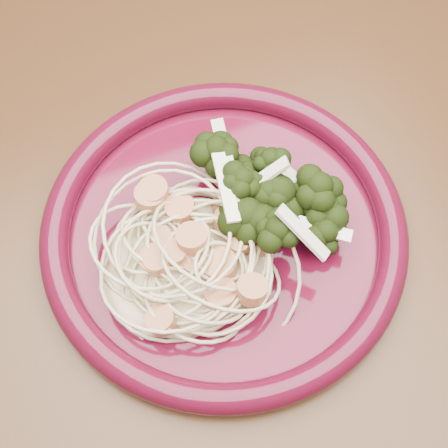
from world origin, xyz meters
TOP-DOWN VIEW (x-y plane):
  - dining_table at (0.00, 0.00)m, footprint 1.20×0.80m
  - dinner_plate at (0.03, 0.01)m, footprint 0.39×0.39m
  - spaghetti_pile at (-0.01, -0.00)m, footprint 0.17×0.16m
  - scallop_cluster at (-0.01, -0.00)m, footprint 0.16×0.16m
  - broccoli_pile at (0.08, 0.04)m, footprint 0.14×0.17m
  - onion_garnish at (0.08, 0.04)m, footprint 0.09×0.11m

SIDE VIEW (x-z plane):
  - dining_table at x=0.00m, z-range 0.28..1.03m
  - dinner_plate at x=0.03m, z-range 0.75..0.77m
  - spaghetti_pile at x=-0.01m, z-range 0.76..0.79m
  - broccoli_pile at x=0.08m, z-range 0.76..0.81m
  - scallop_cluster at x=-0.01m, z-range 0.79..0.83m
  - onion_garnish at x=0.08m, z-range 0.78..0.84m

